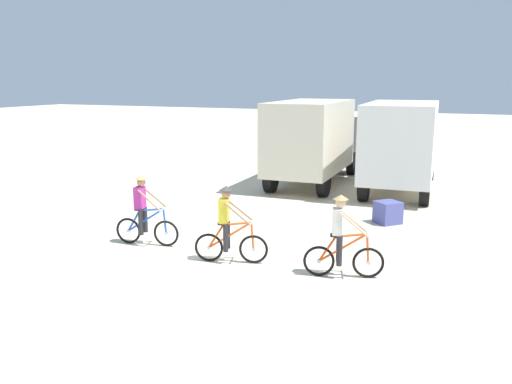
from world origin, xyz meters
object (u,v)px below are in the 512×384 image
object	(u,v)px
cyclist_orange_shirt	(144,213)
supply_crate	(388,212)
box_truck_white_box	(402,142)
cyclist_near_camera	(341,239)
box_truck_cream_rv	(314,138)
cyclist_cowboy_hat	(228,227)

from	to	relation	value
cyclist_orange_shirt	supply_crate	xyz separation A→B (m)	(5.39, 4.58, -0.52)
box_truck_white_box	cyclist_near_camera	distance (m)	9.84
box_truck_cream_rv	box_truck_white_box	size ratio (longest dim) A/B	0.99
cyclist_near_camera	supply_crate	size ratio (longest dim) A/B	2.77
cyclist_orange_shirt	cyclist_near_camera	xyz separation A→B (m)	(5.20, -0.25, 0.00)
cyclist_cowboy_hat	supply_crate	size ratio (longest dim) A/B	2.77
cyclist_near_camera	supply_crate	world-z (taller)	cyclist_near_camera
box_truck_cream_rv	cyclist_cowboy_hat	bearing A→B (deg)	-84.12
box_truck_white_box	cyclist_near_camera	xyz separation A→B (m)	(0.21, -9.79, -1.03)
box_truck_cream_rv	box_truck_white_box	distance (m)	3.44
cyclist_orange_shirt	box_truck_cream_rv	bearing A→B (deg)	80.81
cyclist_cowboy_hat	cyclist_near_camera	size ratio (longest dim) A/B	1.00
box_truck_white_box	supply_crate	distance (m)	5.21
cyclist_near_camera	box_truck_white_box	bearing A→B (deg)	91.22
box_truck_cream_rv	cyclist_near_camera	xyz separation A→B (m)	(3.65, -9.81, -1.03)
box_truck_white_box	cyclist_near_camera	world-z (taller)	box_truck_white_box
cyclist_near_camera	supply_crate	distance (m)	4.86
cyclist_orange_shirt	supply_crate	size ratio (longest dim) A/B	2.77
box_truck_white_box	cyclist_cowboy_hat	world-z (taller)	box_truck_white_box
box_truck_white_box	cyclist_near_camera	bearing A→B (deg)	-88.78
box_truck_cream_rv	supply_crate	xyz separation A→B (m)	(3.84, -4.99, -1.55)
box_truck_cream_rv	cyclist_orange_shirt	distance (m)	9.74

